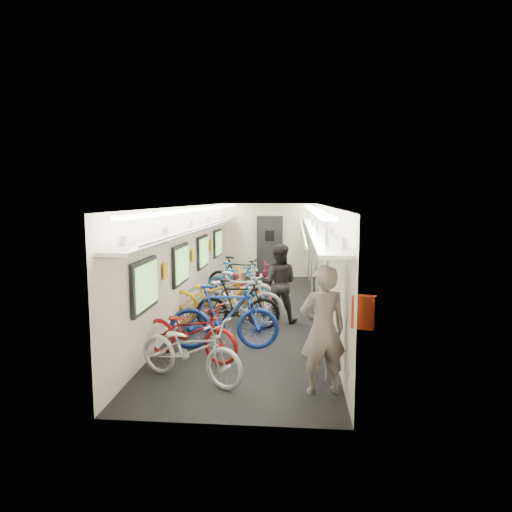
% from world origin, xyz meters
% --- Properties ---
extents(train_car_shell, '(10.00, 10.00, 10.00)m').
position_xyz_m(train_car_shell, '(-0.36, 0.71, 1.66)').
color(train_car_shell, black).
rests_on(train_car_shell, ground).
extents(bicycle_0, '(1.85, 1.29, 0.92)m').
position_xyz_m(bicycle_0, '(-0.62, -3.80, 0.46)').
color(bicycle_0, silver).
rests_on(bicycle_0, ground).
extents(bicycle_1, '(1.92, 0.71, 1.13)m').
position_xyz_m(bicycle_1, '(-0.36, -2.41, 0.56)').
color(bicycle_1, navy).
rests_on(bicycle_1, ground).
extents(bicycle_2, '(1.86, 1.20, 0.92)m').
position_xyz_m(bicycle_2, '(-0.84, -2.92, 0.46)').
color(bicycle_2, maroon).
rests_on(bicycle_2, ground).
extents(bicycle_3, '(1.68, 0.53, 1.00)m').
position_xyz_m(bicycle_3, '(-0.28, -1.21, 0.50)').
color(bicycle_3, black).
rests_on(bicycle_3, ground).
extents(bicycle_4, '(2.26, 1.44, 1.12)m').
position_xyz_m(bicycle_4, '(-0.83, -0.71, 0.56)').
color(bicycle_4, orange).
rests_on(bicycle_4, ground).
extents(bicycle_5, '(1.86, 0.78, 1.08)m').
position_xyz_m(bicycle_5, '(-0.27, -0.78, 0.54)').
color(bicycle_5, '#BDBCBE').
rests_on(bicycle_5, ground).
extents(bicycle_6, '(2.15, 1.20, 1.07)m').
position_xyz_m(bicycle_6, '(-0.59, -0.13, 0.54)').
color(bicycle_6, '#B2B3B7').
rests_on(bicycle_6, ground).
extents(bicycle_7, '(1.78, 1.14, 1.04)m').
position_xyz_m(bicycle_7, '(-0.57, 0.86, 0.52)').
color(bicycle_7, '#1C62A9').
rests_on(bicycle_7, ground).
extents(bicycle_8, '(1.94, 1.01, 0.97)m').
position_xyz_m(bicycle_8, '(-0.38, 1.35, 0.48)').
color(bicycle_8, maroon).
rests_on(bicycle_8, ground).
extents(bicycle_9, '(1.87, 0.94, 1.08)m').
position_xyz_m(bicycle_9, '(-0.59, 1.63, 0.54)').
color(bicycle_9, black).
rests_on(bicycle_9, ground).
extents(passenger_near, '(0.71, 0.56, 1.72)m').
position_xyz_m(passenger_near, '(1.20, -4.03, 0.86)').
color(passenger_near, gray).
rests_on(passenger_near, ground).
extents(passenger_mid, '(0.84, 0.68, 1.64)m').
position_xyz_m(passenger_mid, '(0.50, -0.55, 0.82)').
color(passenger_mid, black).
rests_on(passenger_mid, ground).
extents(backpack, '(0.29, 0.21, 0.38)m').
position_xyz_m(backpack, '(1.62, -4.71, 1.28)').
color(backpack, '#B12811').
rests_on(backpack, passenger_near).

